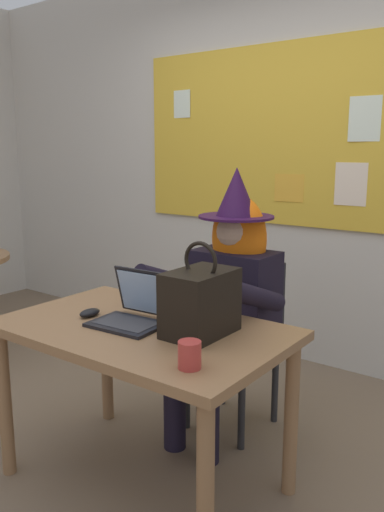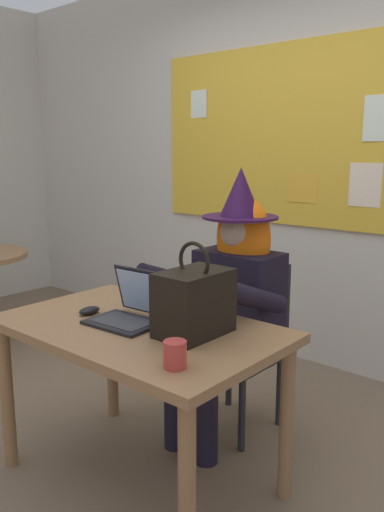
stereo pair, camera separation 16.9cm
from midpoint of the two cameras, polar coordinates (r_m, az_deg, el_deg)
name	(u,v)px [view 1 (the left image)]	position (r m, az deg, el deg)	size (l,w,h in m)	color
ground_plane	(119,463)	(2.71, -9.81, -21.24)	(24.00, 24.00, 0.00)	#75604C
wall_back_bulletin	(294,158)	(3.67, 9.68, 10.38)	(6.21, 1.94, 2.77)	beige
desk_main	(142,348)	(2.28, -7.55, -9.86)	(1.22, 0.77, 0.73)	#8E6642
chair_at_desk	(240,334)	(2.85, 3.56, -8.45)	(0.42, 0.42, 0.88)	black
person_costumed	(229,289)	(2.67, 2.17, -3.59)	(0.59, 0.65, 1.37)	black
laptop	(134,312)	(2.27, -8.47, -6.00)	(0.32, 0.29, 0.22)	black
computer_mouse	(90,313)	(2.40, -13.03, -6.03)	(0.06, 0.10, 0.03)	black
handbag	(200,302)	(2.09, -1.42, -5.00)	(0.20, 0.30, 0.38)	black
coffee_mug	(190,355)	(1.80, -3.00, -10.67)	(0.08, 0.08, 0.10)	#B23833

